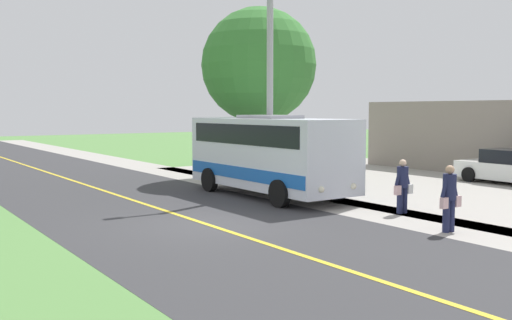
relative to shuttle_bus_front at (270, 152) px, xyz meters
name	(u,v)px	position (x,y,z in m)	size (l,w,h in m)	color
ground_plane	(206,224)	(4.51, 3.34, -1.61)	(120.00, 120.00, 0.00)	#548442
road_surface	(206,224)	(4.51, 3.34, -1.61)	(8.00, 100.00, 0.01)	#333335
sidewalk	(347,207)	(-0.69, 3.34, -1.61)	(2.40, 100.00, 0.01)	#9E9991
road_centre_line	(206,224)	(4.51, 3.34, -1.60)	(0.16, 100.00, 0.00)	gold
shuttle_bus_front	(270,152)	(0.00, 0.00, 0.00)	(2.68, 7.35, 2.93)	silver
pedestrian_with_bags	(449,196)	(-0.10, 7.70, -0.69)	(0.72, 0.34, 1.72)	#1E2347
pedestrian_waiting	(402,185)	(-1.18, 5.19, -0.74)	(0.72, 0.34, 1.64)	#1E2347
street_light_pole	(267,70)	(-0.37, -0.67, 2.95)	(1.97, 0.24, 8.30)	#9E9EA3
parked_car_near	(512,168)	(-10.41, 2.95, -0.92)	(2.14, 4.46, 1.45)	white
tree_curbside	(259,65)	(-2.89, -4.87, 3.51)	(5.19, 5.19, 7.73)	brown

